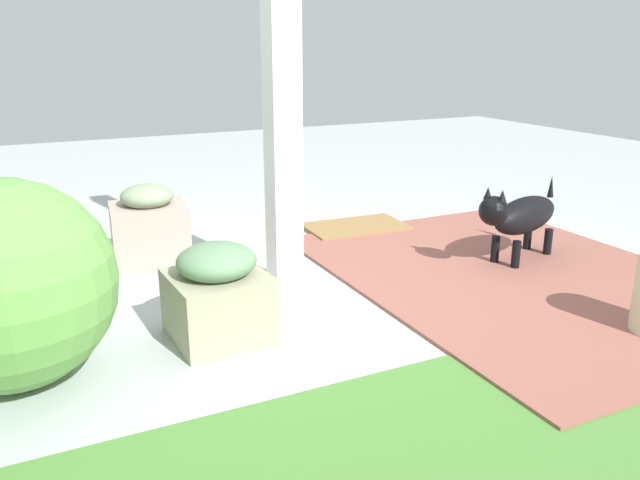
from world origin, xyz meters
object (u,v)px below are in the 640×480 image
Objects in this scene: stone_planter_mid at (218,294)px; dog at (520,216)px; round_shrub at (7,285)px; porch_pillar at (282,71)px; stone_planter_nearest at (150,228)px; doormat at (356,227)px.

dog is (-1.88, -0.20, 0.08)m from stone_planter_mid.
round_shrub reaches higher than dog.
round_shrub is (1.29, 0.44, -0.72)m from porch_pillar.
dog reaches higher than stone_planter_nearest.
stone_planter_nearest is at bearing -51.21° from porch_pillar.
porch_pillar reaches higher than doormat.
stone_planter_nearest is at bearing -123.08° from round_shrub.
doormat is at bearing -175.32° from stone_planter_nearest.
doormat is (-0.87, -0.81, -1.10)m from porch_pillar.
porch_pillar is 2.82× the size of round_shrub.
porch_pillar is 1.54m from round_shrub.
porch_pillar is 5.16× the size of stone_planter_mid.
porch_pillar reaches higher than stone_planter_nearest.
porch_pillar is 1.62m from doormat.
round_shrub is 2.69m from dog.
stone_planter_nearest is 0.60× the size of round_shrub.
porch_pillar is 1.11m from stone_planter_mid.
stone_planter_mid is 0.82m from round_shrub.
dog is 1.04× the size of doormat.
stone_planter_mid reaches higher than doormat.
dog is (-2.68, -0.23, -0.11)m from round_shrub.
stone_planter_nearest is 0.70× the size of doormat.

